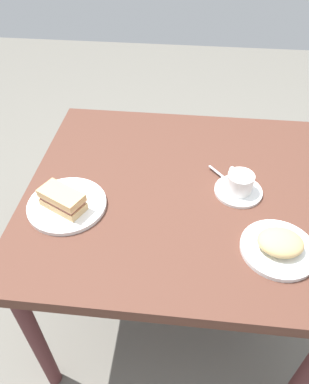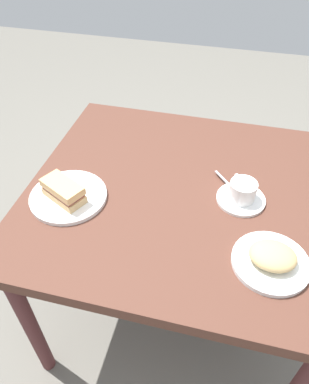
% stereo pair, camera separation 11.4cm
% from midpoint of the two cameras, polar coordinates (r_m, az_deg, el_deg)
% --- Properties ---
extents(ground_plane, '(6.00, 6.00, 0.00)m').
position_cam_midpoint_polar(ground_plane, '(1.75, 1.02, -16.66)').
color(ground_plane, slate).
extents(dining_table, '(1.01, 0.91, 0.70)m').
position_cam_midpoint_polar(dining_table, '(1.25, 1.38, -2.00)').
color(dining_table, '#553126').
rests_on(dining_table, ground_plane).
extents(sandwich_plate, '(0.24, 0.24, 0.01)m').
position_cam_midpoint_polar(sandwich_plate, '(1.18, -16.20, -2.07)').
color(sandwich_plate, white).
rests_on(sandwich_plate, dining_table).
extents(sandwich_front, '(0.15, 0.12, 0.06)m').
position_cam_midpoint_polar(sandwich_front, '(1.14, -16.97, -1.29)').
color(sandwich_front, tan).
rests_on(sandwich_front, sandwich_plate).
extents(coffee_saucer, '(0.15, 0.15, 0.01)m').
position_cam_midpoint_polar(coffee_saucer, '(1.20, 10.30, 0.10)').
color(coffee_saucer, white).
rests_on(coffee_saucer, dining_table).
extents(coffee_cup, '(0.08, 0.11, 0.06)m').
position_cam_midpoint_polar(coffee_cup, '(1.17, 10.49, 1.51)').
color(coffee_cup, white).
rests_on(coffee_cup, coffee_saucer).
extents(spoon, '(0.07, 0.08, 0.01)m').
position_cam_midpoint_polar(spoon, '(1.23, 7.94, 2.37)').
color(spoon, silver).
rests_on(spoon, coffee_saucer).
extents(side_plate, '(0.21, 0.21, 0.01)m').
position_cam_midpoint_polar(side_plate, '(1.06, 15.80, -8.71)').
color(side_plate, white).
rests_on(side_plate, dining_table).
extents(side_food_pile, '(0.12, 0.10, 0.04)m').
position_cam_midpoint_polar(side_food_pile, '(1.03, 16.10, -7.72)').
color(side_food_pile, tan).
rests_on(side_food_pile, side_plate).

